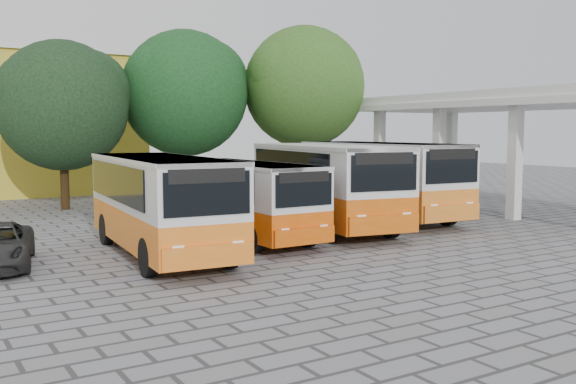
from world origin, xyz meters
TOP-DOWN VIEW (x-y plane):
  - ground at (0.00, 0.00)m, footprint 90.00×90.00m
  - terminal_shelter at (10.50, 4.00)m, footprint 6.80×15.80m
  - bus_far_left at (-7.40, 2.09)m, footprint 3.11×8.25m
  - bus_centre_left at (-3.99, 3.30)m, footprint 2.32×7.27m
  - bus_centre_right at (-0.26, 3.91)m, footprint 4.09×9.07m
  - bus_far_right at (3.24, 4.92)m, footprint 3.34×8.99m
  - tree_left at (-7.14, 15.21)m, footprint 6.33×6.03m
  - tree_middle at (-1.02, 15.30)m, footprint 6.77×6.45m
  - tree_right at (5.12, 13.49)m, footprint 6.83×6.51m

SIDE VIEW (x-z plane):
  - ground at x=0.00m, z-range 0.00..0.00m
  - bus_centre_left at x=-3.99m, z-range 0.21..2.82m
  - bus_far_left at x=-7.40m, z-range 0.23..3.14m
  - bus_centre_right at x=-0.26m, z-range 0.25..3.39m
  - bus_far_right at x=3.24m, z-range 0.25..3.43m
  - terminal_shelter at x=10.50m, z-range 2.21..7.61m
  - tree_left at x=-7.14m, z-range 1.11..8.97m
  - tree_middle at x=-1.02m, z-range 1.40..10.21m
  - tree_right at x=5.12m, z-range 1.60..10.88m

